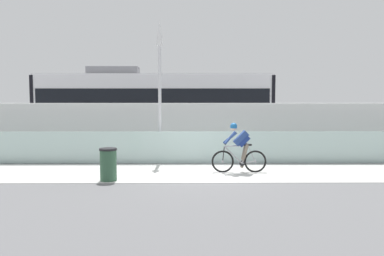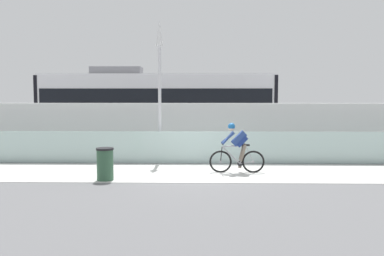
{
  "view_description": "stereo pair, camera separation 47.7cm",
  "coord_description": "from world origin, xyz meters",
  "px_view_note": "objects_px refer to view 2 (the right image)",
  "views": [
    {
      "loc": [
        -0.43,
        -13.28,
        2.54
      ],
      "look_at": [
        -0.29,
        2.35,
        1.25
      ],
      "focal_mm": 39.1,
      "sensor_mm": 36.0,
      "label": 1
    },
    {
      "loc": [
        0.05,
        -13.28,
        2.54
      ],
      "look_at": [
        -0.29,
        2.35,
        1.25
      ],
      "focal_mm": 39.1,
      "sensor_mm": 36.0,
      "label": 2
    }
  ],
  "objects_px": {
    "lamp_post_antenna": "(160,73)",
    "trash_bin": "(105,164)",
    "cyclist_on_bike": "(237,149)",
    "tram": "(158,107)"
  },
  "relations": [
    {
      "from": "tram",
      "to": "trash_bin",
      "type": "distance_m",
      "value": 8.25
    },
    {
      "from": "lamp_post_antenna",
      "to": "trash_bin",
      "type": "bearing_deg",
      "value": -110.61
    },
    {
      "from": "cyclist_on_bike",
      "to": "trash_bin",
      "type": "height_order",
      "value": "cyclist_on_bike"
    },
    {
      "from": "tram",
      "to": "trash_bin",
      "type": "xyz_separation_m",
      "value": [
        -0.72,
        -8.1,
        -1.41
      ]
    },
    {
      "from": "cyclist_on_bike",
      "to": "trash_bin",
      "type": "xyz_separation_m",
      "value": [
        -3.97,
        -1.25,
        -0.3
      ]
    },
    {
      "from": "lamp_post_antenna",
      "to": "trash_bin",
      "type": "height_order",
      "value": "lamp_post_antenna"
    },
    {
      "from": "tram",
      "to": "cyclist_on_bike",
      "type": "distance_m",
      "value": 7.66
    },
    {
      "from": "tram",
      "to": "lamp_post_antenna",
      "type": "bearing_deg",
      "value": -83.17
    },
    {
      "from": "trash_bin",
      "to": "lamp_post_antenna",
      "type": "bearing_deg",
      "value": 69.39
    },
    {
      "from": "tram",
      "to": "trash_bin",
      "type": "relative_size",
      "value": 11.52
    }
  ]
}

